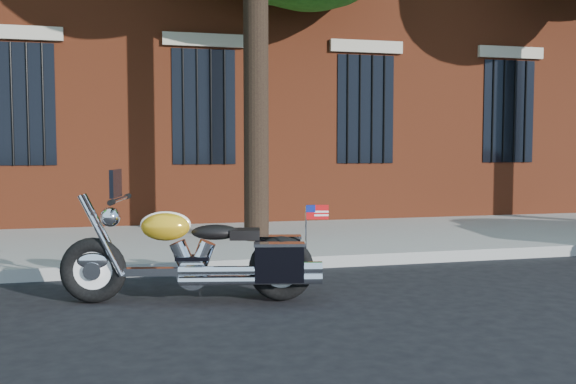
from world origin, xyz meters
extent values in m
plane|color=black|center=(0.00, 0.00, 0.00)|extent=(120.00, 120.00, 0.00)
cube|color=gray|center=(0.00, 1.38, 0.07)|extent=(40.00, 0.16, 0.15)
cube|color=gray|center=(0.00, 3.26, 0.07)|extent=(40.00, 3.60, 0.15)
cube|color=black|center=(0.00, 5.11, 2.20)|extent=(1.10, 0.14, 2.00)
cube|color=#B2A893|center=(0.00, 5.08, 3.35)|extent=(1.40, 0.20, 0.22)
cylinder|color=black|center=(0.00, 5.03, 2.20)|extent=(0.04, 0.04, 2.00)
cylinder|color=black|center=(0.50, 2.90, 2.50)|extent=(0.36, 0.36, 5.00)
torus|color=black|center=(-1.64, 0.11, 0.32)|extent=(0.65, 0.26, 0.64)
torus|color=black|center=(0.12, -0.24, 0.32)|extent=(0.65, 0.26, 0.64)
cylinder|color=white|center=(-1.64, 0.11, 0.32)|extent=(0.48, 0.15, 0.47)
cylinder|color=white|center=(0.12, -0.24, 0.32)|extent=(0.48, 0.15, 0.47)
ellipsoid|color=white|center=(-1.64, 0.11, 0.42)|extent=(0.35, 0.18, 0.18)
ellipsoid|color=gold|center=(0.12, -0.24, 0.44)|extent=(0.35, 0.20, 0.18)
cube|color=white|center=(-0.76, -0.06, 0.30)|extent=(1.41, 0.37, 0.08)
cylinder|color=white|center=(-0.71, -0.07, 0.28)|extent=(0.33, 0.23, 0.30)
cylinder|color=white|center=(-0.28, -0.33, 0.29)|extent=(1.18, 0.32, 0.09)
ellipsoid|color=gold|center=(-0.97, -0.02, 0.74)|extent=(0.51, 0.36, 0.27)
ellipsoid|color=black|center=(-0.50, -0.12, 0.68)|extent=(0.50, 0.36, 0.15)
cube|color=black|center=(0.14, 0.01, 0.43)|extent=(0.48, 0.24, 0.36)
cube|color=black|center=(0.05, -0.48, 0.43)|extent=(0.48, 0.24, 0.36)
cylinder|color=white|center=(-1.38, 0.06, 1.01)|extent=(0.18, 0.73, 0.03)
sphere|color=white|center=(-1.48, 0.08, 0.83)|extent=(0.22, 0.22, 0.19)
cube|color=black|center=(-1.42, 0.07, 1.16)|extent=(0.11, 0.38, 0.27)
cube|color=red|center=(0.38, -0.58, 0.90)|extent=(0.21, 0.05, 0.13)
camera|label=1|loc=(-1.31, -6.22, 1.50)|focal=40.00mm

